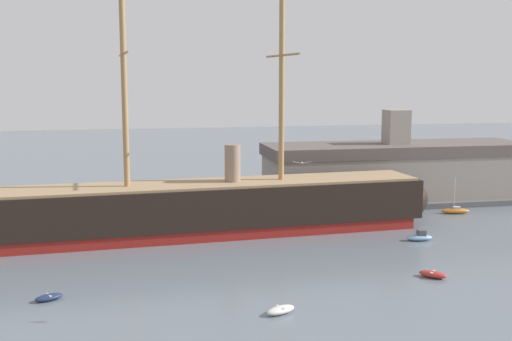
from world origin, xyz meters
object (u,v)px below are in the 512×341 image
(motorboat_alongside_stern, at_px, (420,237))
(seagull_in_flight, at_px, (302,163))
(sailboat_far_right, at_px, (455,211))
(dinghy_distant_centre, at_px, (235,198))
(dockside_warehouse_right, at_px, (395,173))
(dinghy_mid_left, at_px, (49,297))
(tall_ship, at_px, (207,208))
(dinghy_near_centre, at_px, (281,310))
(dinghy_mid_right, at_px, (433,274))

(motorboat_alongside_stern, distance_m, seagull_in_flight, 29.53)
(sailboat_far_right, height_order, seagull_in_flight, seagull_in_flight)
(seagull_in_flight, bearing_deg, dinghy_distant_centre, 86.37)
(dockside_warehouse_right, bearing_deg, seagull_in_flight, -122.24)
(dinghy_mid_left, relative_size, sailboat_far_right, 0.51)
(tall_ship, xyz_separation_m, dinghy_mid_left, (-15.60, -19.36, -2.92))
(sailboat_far_right, bearing_deg, motorboat_alongside_stern, -132.07)
(tall_ship, bearing_deg, motorboat_alongside_stern, -18.19)
(dockside_warehouse_right, distance_m, seagull_in_flight, 48.89)
(tall_ship, xyz_separation_m, motorboat_alongside_stern, (23.08, -7.58, -2.77))
(dinghy_near_centre, bearing_deg, seagull_in_flight, -26.85)
(dinghy_mid_right, xyz_separation_m, sailboat_far_right, (15.86, 24.79, 0.11))
(dinghy_near_centre, height_order, dinghy_distant_centre, dinghy_near_centre)
(sailboat_far_right, distance_m, dinghy_distant_centre, 31.44)
(sailboat_far_right, relative_size, dinghy_distant_centre, 1.85)
(tall_ship, distance_m, seagull_in_flight, 28.42)
(dinghy_near_centre, bearing_deg, dinghy_mid_right, 20.51)
(dinghy_mid_right, bearing_deg, tall_ship, 132.22)
(dinghy_mid_right, bearing_deg, dockside_warehouse_right, 71.70)
(sailboat_far_right, relative_size, dockside_warehouse_right, 0.12)
(tall_ship, distance_m, dinghy_distant_centre, 21.50)
(dinghy_mid_left, relative_size, motorboat_alongside_stern, 0.84)
(dinghy_near_centre, distance_m, motorboat_alongside_stern, 27.72)
(motorboat_alongside_stern, bearing_deg, dockside_warehouse_right, 73.30)
(dinghy_mid_right, height_order, sailboat_far_right, sailboat_far_right)
(dinghy_distant_centre, height_order, dockside_warehouse_right, dockside_warehouse_right)
(dinghy_mid_left, distance_m, seagull_in_flight, 23.84)
(dinghy_mid_left, height_order, dinghy_distant_centre, dinghy_distant_centre)
(tall_ship, distance_m, dockside_warehouse_right, 32.78)
(dinghy_near_centre, relative_size, dinghy_distant_centre, 1.05)
(dinghy_mid_left, height_order, dockside_warehouse_right, dockside_warehouse_right)
(dinghy_mid_left, xyz_separation_m, dinghy_mid_right, (33.87, -0.78, 0.03))
(tall_ship, relative_size, motorboat_alongside_stern, 20.79)
(dinghy_near_centre, distance_m, seagull_in_flight, 11.75)
(sailboat_far_right, distance_m, dockside_warehouse_right, 11.16)
(sailboat_far_right, xyz_separation_m, seagull_in_flight, (-30.31, -31.42, 11.54))
(tall_ship, xyz_separation_m, sailboat_far_right, (34.13, 4.65, -2.78))
(seagull_in_flight, bearing_deg, dinghy_mid_right, 24.67)
(tall_ship, bearing_deg, seagull_in_flight, -81.89)
(dinghy_mid_right, bearing_deg, dinghy_near_centre, -159.49)
(dinghy_mid_right, xyz_separation_m, seagull_in_flight, (-14.45, -6.64, 11.64))
(motorboat_alongside_stern, distance_m, sailboat_far_right, 16.49)
(tall_ship, distance_m, motorboat_alongside_stern, 24.45)
(motorboat_alongside_stern, relative_size, dockside_warehouse_right, 0.07)
(tall_ship, xyz_separation_m, dinghy_near_centre, (2.42, -26.06, -2.89))
(dinghy_distant_centre, bearing_deg, dinghy_near_centre, -95.41)
(tall_ship, height_order, motorboat_alongside_stern, tall_ship)
(sailboat_far_right, xyz_separation_m, dinghy_distant_centre, (-27.33, 15.54, -0.12))
(motorboat_alongside_stern, bearing_deg, tall_ship, 161.81)
(dockside_warehouse_right, bearing_deg, motorboat_alongside_stern, -106.70)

